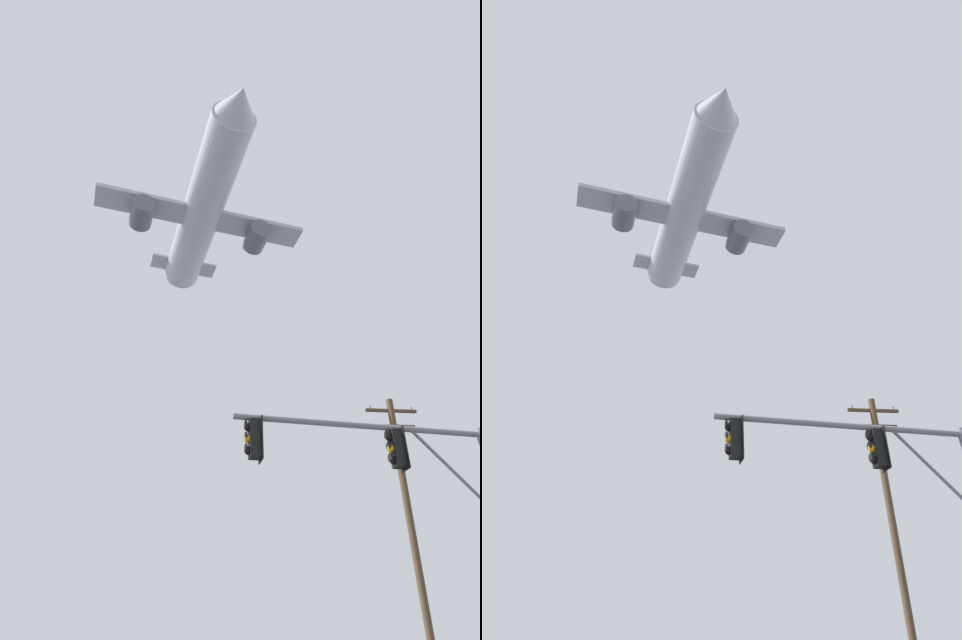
% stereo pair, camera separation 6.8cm
% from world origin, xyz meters
% --- Properties ---
extents(signal_pole_near, '(6.46, 0.97, 6.34)m').
position_xyz_m(signal_pole_near, '(4.26, 6.94, 4.79)').
color(signal_pole_near, slate).
rests_on(signal_pole_near, ground).
extents(utility_pole, '(2.20, 0.28, 10.79)m').
position_xyz_m(utility_pole, '(7.38, 15.05, 5.71)').
color(utility_pole, brown).
rests_on(utility_pole, ground).
extents(airplane, '(20.48, 26.51, 7.25)m').
position_xyz_m(airplane, '(-1.44, 31.34, 38.24)').
color(airplane, '#B7BCC6').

